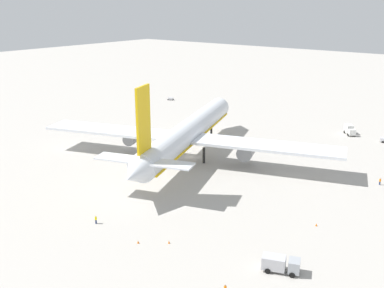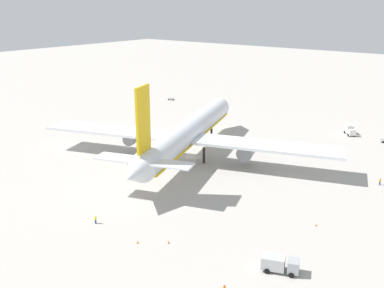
% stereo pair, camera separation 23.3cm
% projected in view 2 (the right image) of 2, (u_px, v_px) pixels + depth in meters
% --- Properties ---
extents(ground_plane, '(600.00, 600.00, 0.00)m').
position_uv_depth(ground_plane, '(189.00, 157.00, 121.90)').
color(ground_plane, '#ADA8A0').
extents(airliner, '(70.41, 79.92, 24.68)m').
position_uv_depth(airliner, '(188.00, 133.00, 118.43)').
color(airliner, silver).
rests_on(airliner, ground).
extents(service_truck_0, '(4.26, 6.31, 2.53)m').
position_uv_depth(service_truck_0, '(280.00, 264.00, 69.57)').
color(service_truck_0, '#999EA5').
rests_on(service_truck_0, ground).
extents(service_truck_2, '(5.52, 4.99, 3.11)m').
position_uv_depth(service_truck_2, '(350.00, 130.00, 142.37)').
color(service_truck_2, white).
rests_on(service_truck_2, ground).
extents(baggage_cart_0, '(2.35, 3.22, 1.17)m').
position_uv_depth(baggage_cart_0, '(171.00, 99.00, 193.48)').
color(baggage_cart_0, '#595B60').
rests_on(baggage_cart_0, ground).
extents(ground_worker_0, '(0.44, 0.44, 1.70)m').
position_uv_depth(ground_worker_0, '(380.00, 182.00, 103.00)').
color(ground_worker_0, navy).
rests_on(ground_worker_0, ground).
extents(ground_worker_2, '(0.57, 0.57, 1.66)m').
position_uv_depth(ground_worker_2, '(96.00, 219.00, 85.00)').
color(ground_worker_2, navy).
rests_on(ground_worker_2, ground).
extents(traffic_cone_1, '(0.36, 0.36, 0.55)m').
position_uv_depth(traffic_cone_1, '(168.00, 242.00, 78.12)').
color(traffic_cone_1, orange).
rests_on(traffic_cone_1, ground).
extents(traffic_cone_2, '(0.36, 0.36, 0.55)m').
position_uv_depth(traffic_cone_2, '(138.00, 242.00, 78.15)').
color(traffic_cone_2, orange).
rests_on(traffic_cone_2, ground).
extents(traffic_cone_3, '(0.36, 0.36, 0.55)m').
position_uv_depth(traffic_cone_3, '(316.00, 225.00, 84.16)').
color(traffic_cone_3, orange).
rests_on(traffic_cone_3, ground).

